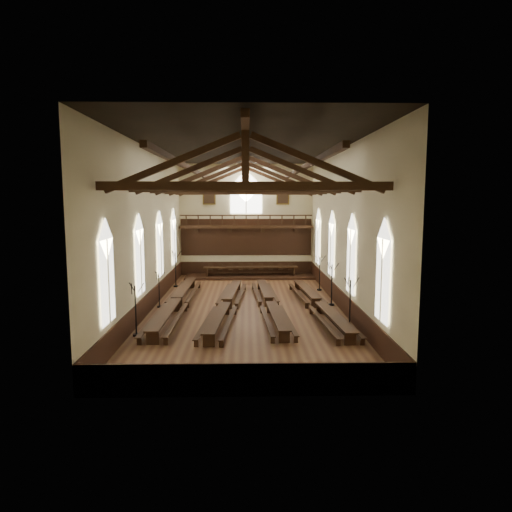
{
  "coord_description": "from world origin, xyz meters",
  "views": [
    {
      "loc": [
        0.04,
        -28.26,
        6.9
      ],
      "look_at": [
        0.65,
        1.5,
        3.16
      ],
      "focal_mm": 32.0,
      "sensor_mm": 36.0,
      "label": 1
    }
  ],
  "objects_px": {
    "candelabrum_left_near": "(136,320)",
    "candelabrum_right_far": "(320,280)",
    "candelabrum_right_near": "(350,313)",
    "refectory_row_b": "(226,303)",
    "candelabrum_left_far": "(176,276)",
    "candelabrum_left_mid": "(159,296)",
    "high_table": "(251,268)",
    "candelabrum_right_mid": "(332,292)",
    "refectory_row_c": "(270,302)",
    "refectory_row_d": "(318,303)",
    "dais": "(251,276)",
    "refectory_row_a": "(176,301)"
  },
  "relations": [
    {
      "from": "dais",
      "to": "candelabrum_left_mid",
      "type": "xyz_separation_m",
      "value": [
        -5.94,
        -11.0,
        0.61
      ]
    },
    {
      "from": "refectory_row_d",
      "to": "candelabrum_left_far",
      "type": "height_order",
      "value": "candelabrum_left_far"
    },
    {
      "from": "high_table",
      "to": "candelabrum_right_far",
      "type": "bearing_deg",
      "value": -48.29
    },
    {
      "from": "refectory_row_a",
      "to": "refectory_row_d",
      "type": "relative_size",
      "value": 1.03
    },
    {
      "from": "refectory_row_d",
      "to": "candelabrum_right_mid",
      "type": "xyz_separation_m",
      "value": [
        1.11,
        1.49,
        0.35
      ]
    },
    {
      "from": "refectory_row_a",
      "to": "refectory_row_b",
      "type": "distance_m",
      "value": 3.21
    },
    {
      "from": "high_table",
      "to": "refectory_row_b",
      "type": "bearing_deg",
      "value": -97.48
    },
    {
      "from": "refectory_row_a",
      "to": "candelabrum_right_mid",
      "type": "relative_size",
      "value": 5.1
    },
    {
      "from": "high_table",
      "to": "candelabrum_right_far",
      "type": "relative_size",
      "value": 3.11
    },
    {
      "from": "candelabrum_left_far",
      "to": "refectory_row_d",
      "type": "bearing_deg",
      "value": -38.72
    },
    {
      "from": "candelabrum_left_far",
      "to": "candelabrum_right_near",
      "type": "xyz_separation_m",
      "value": [
        11.1,
        -11.78,
        -0.03
      ]
    },
    {
      "from": "refectory_row_d",
      "to": "dais",
      "type": "bearing_deg",
      "value": 108.36
    },
    {
      "from": "refectory_row_c",
      "to": "candelabrum_left_near",
      "type": "relative_size",
      "value": 5.05
    },
    {
      "from": "candelabrum_right_far",
      "to": "candelabrum_right_mid",
      "type": "bearing_deg",
      "value": -90.0
    },
    {
      "from": "candelabrum_left_near",
      "to": "candelabrum_left_mid",
      "type": "xyz_separation_m",
      "value": [
        0.0,
        6.17,
        -0.12
      ]
    },
    {
      "from": "candelabrum_left_mid",
      "to": "candelabrum_right_near",
      "type": "height_order",
      "value": "candelabrum_right_near"
    },
    {
      "from": "refectory_row_b",
      "to": "high_table",
      "type": "bearing_deg",
      "value": 82.52
    },
    {
      "from": "dais",
      "to": "refectory_row_a",
      "type": "bearing_deg",
      "value": -112.21
    },
    {
      "from": "refectory_row_b",
      "to": "candelabrum_left_far",
      "type": "bearing_deg",
      "value": 118.21
    },
    {
      "from": "candelabrum_right_near",
      "to": "candelabrum_left_near",
      "type": "bearing_deg",
      "value": -173.83
    },
    {
      "from": "refectory_row_a",
      "to": "high_table",
      "type": "xyz_separation_m",
      "value": [
        4.77,
        11.68,
        0.29
      ]
    },
    {
      "from": "candelabrum_left_far",
      "to": "candelabrum_left_mid",
      "type": "bearing_deg",
      "value": -90.0
    },
    {
      "from": "dais",
      "to": "candelabrum_left_far",
      "type": "relative_size",
      "value": 3.95
    },
    {
      "from": "high_table",
      "to": "candelabrum_right_near",
      "type": "distance_m",
      "value": 16.78
    },
    {
      "from": "candelabrum_left_near",
      "to": "refectory_row_b",
      "type": "bearing_deg",
      "value": 48.53
    },
    {
      "from": "candelabrum_left_near",
      "to": "candelabrum_right_far",
      "type": "height_order",
      "value": "candelabrum_left_near"
    },
    {
      "from": "refectory_row_a",
      "to": "candelabrum_left_far",
      "type": "height_order",
      "value": "candelabrum_left_far"
    },
    {
      "from": "refectory_row_b",
      "to": "candelabrum_left_mid",
      "type": "xyz_separation_m",
      "value": [
        -4.33,
        1.26,
        0.19
      ]
    },
    {
      "from": "refectory_row_c",
      "to": "high_table",
      "type": "distance_m",
      "value": 11.89
    },
    {
      "from": "high_table",
      "to": "candelabrum_left_far",
      "type": "distance_m",
      "value": 7.27
    },
    {
      "from": "candelabrum_left_near",
      "to": "candelabrum_left_mid",
      "type": "relative_size",
      "value": 1.18
    },
    {
      "from": "candelabrum_right_near",
      "to": "candelabrum_right_far",
      "type": "xyz_separation_m",
      "value": [
        -0.0,
        10.19,
        -0.03
      ]
    },
    {
      "from": "refectory_row_c",
      "to": "dais",
      "type": "height_order",
      "value": "refectory_row_c"
    },
    {
      "from": "candelabrum_left_near",
      "to": "candelabrum_right_far",
      "type": "relative_size",
      "value": 1.03
    },
    {
      "from": "dais",
      "to": "candelabrum_left_near",
      "type": "relative_size",
      "value": 4.16
    },
    {
      "from": "refectory_row_b",
      "to": "candelabrum_right_near",
      "type": "bearing_deg",
      "value": -28.7
    },
    {
      "from": "candelabrum_right_far",
      "to": "candelabrum_left_far",
      "type": "bearing_deg",
      "value": 171.8
    },
    {
      "from": "candelabrum_left_far",
      "to": "candelabrum_right_mid",
      "type": "height_order",
      "value": "candelabrum_left_far"
    },
    {
      "from": "candelabrum_right_mid",
      "to": "candelabrum_left_near",
      "type": "bearing_deg",
      "value": -149.77
    },
    {
      "from": "candelabrum_right_near",
      "to": "candelabrum_right_far",
      "type": "bearing_deg",
      "value": 90.0
    },
    {
      "from": "refectory_row_d",
      "to": "candelabrum_left_near",
      "type": "height_order",
      "value": "candelabrum_left_near"
    },
    {
      "from": "dais",
      "to": "candelabrum_right_far",
      "type": "height_order",
      "value": "candelabrum_right_far"
    },
    {
      "from": "candelabrum_left_far",
      "to": "candelabrum_right_far",
      "type": "xyz_separation_m",
      "value": [
        11.1,
        -1.6,
        -0.07
      ]
    },
    {
      "from": "refectory_row_d",
      "to": "candelabrum_right_mid",
      "type": "relative_size",
      "value": 4.94
    },
    {
      "from": "dais",
      "to": "candelabrum_right_far",
      "type": "xyz_separation_m",
      "value": [
        5.16,
        -5.78,
        0.72
      ]
    },
    {
      "from": "candelabrum_right_far",
      "to": "refectory_row_d",
      "type": "bearing_deg",
      "value": -99.81
    },
    {
      "from": "refectory_row_d",
      "to": "candelabrum_left_mid",
      "type": "distance_m",
      "value": 10.06
    },
    {
      "from": "high_table",
      "to": "candelabrum_left_near",
      "type": "relative_size",
      "value": 3.03
    },
    {
      "from": "refectory_row_b",
      "to": "refectory_row_c",
      "type": "xyz_separation_m",
      "value": [
        2.69,
        0.43,
        -0.02
      ]
    },
    {
      "from": "candelabrum_right_mid",
      "to": "high_table",
      "type": "bearing_deg",
      "value": 115.72
    }
  ]
}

